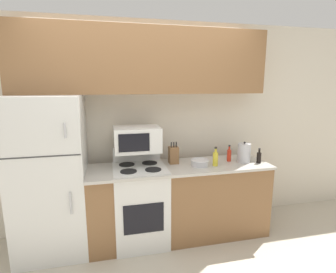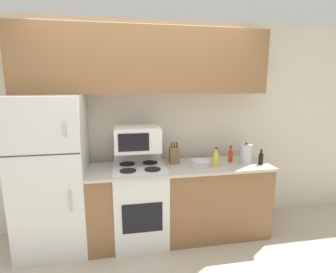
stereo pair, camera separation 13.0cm
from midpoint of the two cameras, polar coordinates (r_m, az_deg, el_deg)
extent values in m
plane|color=beige|center=(3.12, -1.99, -24.00)|extent=(12.00, 12.00, 0.00)
cube|color=beige|center=(3.30, -3.96, 2.04)|extent=(8.00, 0.05, 2.55)
cube|color=brown|center=(3.21, 3.82, -14.12)|extent=(2.09, 0.57, 0.86)
cube|color=#BCB7AD|center=(3.03, 4.03, -6.67)|extent=(2.09, 0.61, 0.03)
cube|color=silver|center=(3.09, -22.79, -7.61)|extent=(0.73, 0.68, 1.70)
cube|color=#383838|center=(2.70, -24.76, -3.71)|extent=(0.71, 0.01, 0.01)
cylinder|color=#B7B7BC|center=(2.58, -20.29, 1.40)|extent=(0.02, 0.02, 0.14)
cylinder|color=#B7B7BC|center=(2.79, -19.26, -13.20)|extent=(0.02, 0.02, 0.22)
cube|color=brown|center=(3.07, -3.73, 16.02)|extent=(2.82, 0.35, 0.72)
cube|color=silver|center=(3.11, -4.82, -14.52)|extent=(0.59, 0.57, 0.90)
cube|color=black|center=(2.87, -4.22, -17.32)|extent=(0.42, 0.01, 0.32)
cube|color=#2D2D2D|center=(2.95, -4.96, -6.71)|extent=(0.56, 0.54, 0.01)
cube|color=silver|center=(3.18, -5.45, -3.76)|extent=(0.56, 0.06, 0.16)
cylinder|color=black|center=(2.82, -7.41, -7.41)|extent=(0.18, 0.18, 0.01)
cylinder|color=black|center=(2.84, -2.05, -7.16)|extent=(0.18, 0.18, 0.01)
cylinder|color=black|center=(3.05, -7.66, -5.93)|extent=(0.18, 0.18, 0.01)
cylinder|color=black|center=(3.08, -2.73, -5.71)|extent=(0.18, 0.18, 0.01)
cube|color=silver|center=(2.96, -5.44, -0.48)|extent=(0.51, 0.37, 0.27)
cube|color=black|center=(2.77, -6.15, -1.29)|extent=(0.32, 0.01, 0.19)
cube|color=brown|center=(3.09, 2.54, -4.09)|extent=(0.11, 0.11, 0.20)
cylinder|color=black|center=(3.04, 2.05, -1.83)|extent=(0.01, 0.01, 0.06)
cylinder|color=black|center=(3.04, 2.61, -1.80)|extent=(0.01, 0.01, 0.06)
cylinder|color=black|center=(3.05, 3.16, -1.78)|extent=(0.01, 0.01, 0.06)
cylinder|color=silver|center=(3.03, 8.25, -5.81)|extent=(0.20, 0.20, 0.07)
torus|color=silver|center=(3.02, 8.26, -5.21)|extent=(0.21, 0.21, 0.01)
cylinder|color=gold|center=(3.04, 11.60, -5.00)|extent=(0.06, 0.06, 0.15)
cylinder|color=gold|center=(3.01, 11.68, -3.15)|extent=(0.03, 0.03, 0.05)
cylinder|color=black|center=(3.00, 11.70, -2.54)|extent=(0.03, 0.03, 0.02)
cylinder|color=red|center=(3.24, 14.57, -4.21)|extent=(0.05, 0.05, 0.14)
cylinder|color=red|center=(3.22, 14.65, -2.63)|extent=(0.02, 0.02, 0.04)
cylinder|color=black|center=(3.21, 14.67, -2.11)|extent=(0.02, 0.03, 0.02)
cylinder|color=black|center=(3.26, 20.64, -4.62)|extent=(0.05, 0.05, 0.13)
cylinder|color=black|center=(3.24, 20.74, -3.21)|extent=(0.02, 0.02, 0.04)
cylinder|color=black|center=(3.23, 20.78, -2.75)|extent=(0.03, 0.03, 0.01)
cylinder|color=#B7B7BC|center=(3.24, 17.65, -3.60)|extent=(0.15, 0.15, 0.23)
sphere|color=black|center=(3.21, 17.79, -1.45)|extent=(0.02, 0.02, 0.02)
camera|label=1|loc=(0.07, -88.71, 0.26)|focal=28.00mm
camera|label=2|loc=(0.07, 91.29, -0.26)|focal=28.00mm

